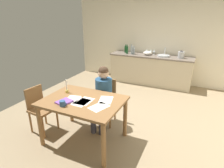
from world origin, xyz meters
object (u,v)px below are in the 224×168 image
person_seated (103,94)px  coffee_mug (63,103)px  bottle_oil (126,49)px  bottle_sauce (134,51)px  book_magazine (64,102)px  bottle_wine_red (132,50)px  wine_glass_by_kettle (151,51)px  candlestick (67,89)px  wine_glass_near_sink (154,51)px  dining_table (83,106)px  mixing_bowl (147,53)px  chair_at_table (105,99)px  stovetop_kettle (181,55)px  bottle_vinegar (127,50)px  chair_side_empty (40,107)px  sink_unit (164,56)px  wine_glass_back_left (147,50)px

person_seated → coffee_mug: 0.92m
bottle_oil → bottle_sauce: bottle_oil is taller
book_magazine → bottle_wine_red: bearing=104.2°
book_magazine → wine_glass_by_kettle: bearing=95.7°
candlestick → bottle_sauce: size_ratio=0.99×
person_seated → wine_glass_near_sink: 2.91m
person_seated → bottle_oil: (-0.62, 2.79, 0.33)m
dining_table → bottle_wine_red: bearing=95.3°
mixing_bowl → chair_at_table: bearing=-92.9°
coffee_mug → bottle_oil: bearing=96.1°
dining_table → mixing_bowl: size_ratio=5.06×
bottle_oil → stovetop_kettle: bearing=-2.0°
chair_at_table → bottle_oil: (-0.60, 2.64, 0.51)m
coffee_mug → bottle_vinegar: bearing=94.8°
bottle_oil → stovetop_kettle: bottle_oil is taller
wine_glass_by_kettle → dining_table: bearing=-94.1°
chair_side_empty → bottle_vinegar: bottle_vinegar is taller
sink_unit → stovetop_kettle: size_ratio=1.64×
person_seated → wine_glass_near_sink: person_seated is taller
sink_unit → bottle_sauce: size_ratio=1.43×
chair_at_table → wine_glass_back_left: (0.07, 2.73, 0.51)m
coffee_mug → bottle_sauce: bearing=91.3°
candlestick → sink_unit: sink_unit is taller
bottle_oil → chair_at_table: bearing=-77.2°
coffee_mug → wine_glass_back_left: 3.77m
chair_side_empty → bottle_wine_red: 3.38m
book_magazine → wine_glass_near_sink: (0.56, 3.65, 0.21)m
stovetop_kettle → wine_glass_by_kettle: size_ratio=1.43×
coffee_mug → chair_at_table: bearing=78.7°
bottle_sauce → wine_glass_back_left: bearing=29.7°
bottle_wine_red → chair_at_table: bearing=-82.2°
mixing_bowl → wine_glass_near_sink: 0.22m
bottle_oil → bottle_vinegar: (0.10, -0.13, 0.01)m
mixing_bowl → person_seated: bearing=-92.4°
book_magazine → bottle_oil: 3.59m
candlestick → wine_glass_by_kettle: 3.38m
chair_at_table → wine_glass_back_left: size_ratio=5.74×
person_seated → sink_unit: (0.60, 2.73, 0.24)m
bottle_oil → wine_glass_near_sink: bearing=5.7°
sink_unit → bottle_vinegar: bearing=-176.3°
chair_side_empty → sink_unit: 3.75m
stovetop_kettle → wine_glass_back_left: size_ratio=1.43×
chair_at_table → bottle_vinegar: 2.62m
chair_at_table → coffee_mug: 1.10m
bottle_vinegar → mixing_bowl: (0.64, 0.08, -0.06)m
chair_at_table → bottle_vinegar: (-0.50, 2.51, 0.52)m
chair_side_empty → mixing_bowl: 3.59m
bottle_oil → sink_unit: bearing=-2.6°
book_magazine → bottle_sauce: bearing=103.4°
sink_unit → wine_glass_back_left: bearing=165.1°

